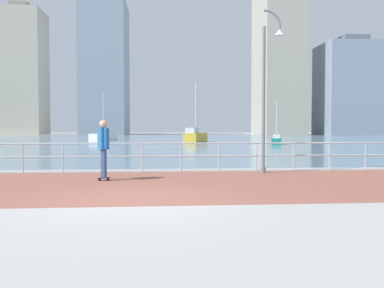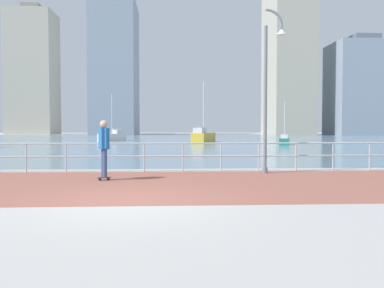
{
  "view_description": "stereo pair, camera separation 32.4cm",
  "coord_description": "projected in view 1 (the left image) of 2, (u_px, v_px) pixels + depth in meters",
  "views": [
    {
      "loc": [
        0.67,
        -8.4,
        1.57
      ],
      "look_at": [
        1.62,
        3.44,
        1.1
      ],
      "focal_mm": 36.41,
      "sensor_mm": 36.0,
      "label": 1
    },
    {
      "loc": [
        0.99,
        -8.42,
        1.57
      ],
      "look_at": [
        1.62,
        3.44,
        1.1
      ],
      "focal_mm": 36.41,
      "sensor_mm": 36.0,
      "label": 2
    }
  ],
  "objects": [
    {
      "name": "brick_paving",
      "position": [
        137.0,
        184.0,
        10.94
      ],
      "size": [
        28.0,
        6.3,
        0.01
      ],
      "primitive_type": "cube",
      "color": "#935647",
      "rests_on": "ground"
    },
    {
      "name": "harbor_water",
      "position": [
        157.0,
        139.0,
        58.9
      ],
      "size": [
        180.0,
        88.0,
        0.0
      ],
      "primitive_type": "cube",
      "color": "#6B899E",
      "rests_on": "ground"
    },
    {
      "name": "waterfront_railing",
      "position": [
        142.0,
        152.0,
        14.05
      ],
      "size": [
        25.25,
        0.06,
        1.06
      ],
      "color": "#B2BCC1",
      "rests_on": "ground"
    },
    {
      "name": "sailboat_red",
      "position": [
        195.0,
        136.0,
        46.01
      ],
      "size": [
        3.3,
        5.25,
        7.06
      ],
      "color": "gold",
      "rests_on": "ground"
    },
    {
      "name": "tower_beige",
      "position": [
        21.0,
        72.0,
        108.35
      ],
      "size": [
        12.34,
        11.03,
        36.29
      ],
      "color": "#B2AD99",
      "rests_on": "ground"
    },
    {
      "name": "ground",
      "position": [
        156.0,
        141.0,
        48.22
      ],
      "size": [
        220.0,
        220.0,
        0.0
      ],
      "primitive_type": "plane",
      "color": "#ADAAA5"
    },
    {
      "name": "skateboarder",
      "position": [
        104.0,
        144.0,
        11.7
      ],
      "size": [
        0.41,
        0.53,
        1.82
      ],
      "color": "black",
      "rests_on": "ground"
    },
    {
      "name": "lamppost",
      "position": [
        268.0,
        83.0,
        13.7
      ],
      "size": [
        0.82,
        0.36,
        5.75
      ],
      "color": "slate",
      "rests_on": "ground"
    },
    {
      "name": "tower_glass",
      "position": [
        105.0,
        68.0,
        103.36
      ],
      "size": [
        11.32,
        17.57,
        36.91
      ],
      "color": "#8493A3",
      "rests_on": "ground"
    },
    {
      "name": "sailboat_gray",
      "position": [
        104.0,
        136.0,
        50.4
      ],
      "size": [
        3.25,
        4.51,
        6.16
      ],
      "color": "white",
      "rests_on": "ground"
    },
    {
      "name": "sailboat_ivory",
      "position": [
        277.0,
        141.0,
        38.22
      ],
      "size": [
        1.8,
        3.17,
        4.25
      ],
      "color": "#197266",
      "rests_on": "ground"
    },
    {
      "name": "tower_brick",
      "position": [
        352.0,
        89.0,
        97.5
      ],
      "size": [
        16.12,
        11.98,
        24.62
      ],
      "color": "#8493A3",
      "rests_on": "ground"
    },
    {
      "name": "tower_steel",
      "position": [
        278.0,
        48.0,
        99.46
      ],
      "size": [
        10.05,
        15.82,
        46.23
      ],
      "color": "#B2AD99",
      "rests_on": "ground"
    }
  ]
}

